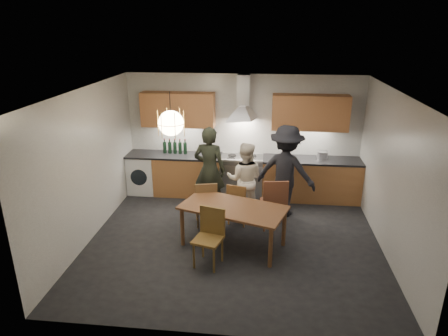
# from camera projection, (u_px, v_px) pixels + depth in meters

# --- Properties ---
(ground) EXTENTS (5.00, 5.00, 0.00)m
(ground) POSITION_uv_depth(u_px,v_px,m) (234.00, 241.00, 6.97)
(ground) COLOR black
(ground) RESTS_ON ground
(room_shell) EXTENTS (5.02, 4.52, 2.61)m
(room_shell) POSITION_uv_depth(u_px,v_px,m) (235.00, 147.00, 6.39)
(room_shell) COLOR silver
(room_shell) RESTS_ON ground
(counter_run) EXTENTS (5.00, 0.62, 0.90)m
(counter_run) POSITION_uv_depth(u_px,v_px,m) (243.00, 177.00, 8.64)
(counter_run) COLOR #BE7F49
(counter_run) RESTS_ON ground
(range_stove) EXTENTS (0.90, 0.60, 0.92)m
(range_stove) POSITION_uv_depth(u_px,v_px,m) (242.00, 177.00, 8.64)
(range_stove) COLOR silver
(range_stove) RESTS_ON ground
(wall_fixtures) EXTENTS (4.30, 0.54, 1.10)m
(wall_fixtures) POSITION_uv_depth(u_px,v_px,m) (243.00, 111.00, 8.26)
(wall_fixtures) COLOR #CD854E
(wall_fixtures) RESTS_ON ground
(pendant_lamp) EXTENTS (0.43, 0.43, 0.70)m
(pendant_lamp) POSITION_uv_depth(u_px,v_px,m) (171.00, 123.00, 6.26)
(pendant_lamp) COLOR black
(pendant_lamp) RESTS_ON ground
(dining_table) EXTENTS (1.90, 1.36, 0.72)m
(dining_table) POSITION_uv_depth(u_px,v_px,m) (233.00, 211.00, 6.62)
(dining_table) COLOR brown
(dining_table) RESTS_ON ground
(chair_back_left) EXTENTS (0.48, 0.48, 0.89)m
(chair_back_left) POSITION_uv_depth(u_px,v_px,m) (206.00, 201.00, 7.32)
(chair_back_left) COLOR brown
(chair_back_left) RESTS_ON ground
(chair_back_mid) EXTENTS (0.45, 0.45, 0.82)m
(chair_back_mid) POSITION_uv_depth(u_px,v_px,m) (238.00, 202.00, 7.39)
(chair_back_mid) COLOR brown
(chair_back_mid) RESTS_ON ground
(chair_back_right) EXTENTS (0.51, 0.51, 0.99)m
(chair_back_right) POSITION_uv_depth(u_px,v_px,m) (274.00, 201.00, 7.19)
(chair_back_right) COLOR brown
(chair_back_right) RESTS_ON ground
(chair_front) EXTENTS (0.51, 0.51, 0.91)m
(chair_front) POSITION_uv_depth(u_px,v_px,m) (210.00, 233.00, 6.18)
(chair_front) COLOR brown
(chair_front) RESTS_ON ground
(person_left) EXTENTS (0.70, 0.53, 1.75)m
(person_left) POSITION_uv_depth(u_px,v_px,m) (210.00, 170.00, 7.80)
(person_left) COLOR black
(person_left) RESTS_ON ground
(person_mid) EXTENTS (0.75, 0.60, 1.47)m
(person_mid) POSITION_uv_depth(u_px,v_px,m) (245.00, 179.00, 7.71)
(person_mid) COLOR silver
(person_mid) RESTS_ON ground
(person_right) EXTENTS (1.32, 1.01, 1.80)m
(person_right) POSITION_uv_depth(u_px,v_px,m) (286.00, 171.00, 7.68)
(person_right) COLOR black
(person_right) RESTS_ON ground
(mixing_bowl) EXTENTS (0.33, 0.33, 0.07)m
(mixing_bowl) POSITION_uv_depth(u_px,v_px,m) (286.00, 158.00, 8.32)
(mixing_bowl) COLOR silver
(mixing_bowl) RESTS_ON counter_run
(stock_pot) EXTENTS (0.23, 0.23, 0.15)m
(stock_pot) POSITION_uv_depth(u_px,v_px,m) (322.00, 155.00, 8.33)
(stock_pot) COLOR silver
(stock_pot) RESTS_ON counter_run
(wine_bottles) EXTENTS (0.53, 0.08, 0.32)m
(wine_bottles) POSITION_uv_depth(u_px,v_px,m) (175.00, 146.00, 8.66)
(wine_bottles) COLOR black
(wine_bottles) RESTS_ON counter_run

